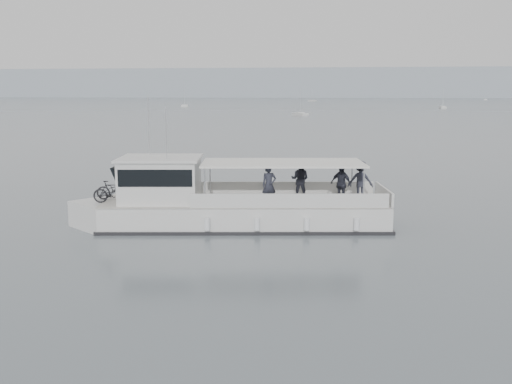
# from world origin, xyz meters

# --- Properties ---
(ground) EXTENTS (1400.00, 1400.00, 0.00)m
(ground) POSITION_xyz_m (0.00, 0.00, 0.00)
(ground) COLOR #515A60
(ground) RESTS_ON ground
(headland) EXTENTS (1400.00, 90.00, 28.00)m
(headland) POSITION_xyz_m (0.00, 560.00, 14.00)
(headland) COLOR #939EA8
(headland) RESTS_ON ground
(tour_boat) EXTENTS (14.67, 5.24, 6.10)m
(tour_boat) POSITION_xyz_m (-2.42, -2.35, 1.00)
(tour_boat) COLOR silver
(tour_boat) RESTS_ON ground
(moored_fleet) EXTENTS (344.27, 349.04, 9.85)m
(moored_fleet) POSITION_xyz_m (-51.22, 186.43, 0.36)
(moored_fleet) COLOR silver
(moored_fleet) RESTS_ON ground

